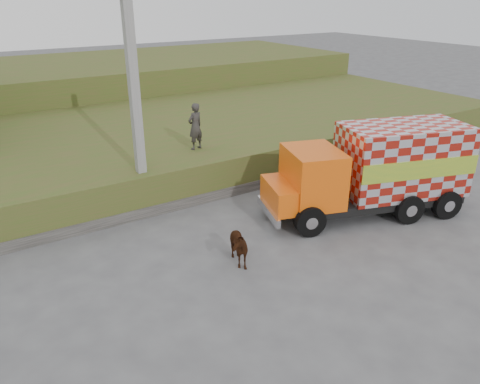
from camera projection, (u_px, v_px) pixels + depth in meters
ground at (236, 259)px, 13.81m from camera, size 120.00×120.00×0.00m
embankment at (119, 147)px, 21.26m from camera, size 40.00×12.00×1.50m
embankment_far at (56, 88)px, 30.26m from camera, size 40.00×12.00×3.00m
retaining_strip at (121, 216)px, 16.00m from camera, size 16.00×0.50×0.40m
utility_pole at (135, 98)px, 15.27m from camera, size 1.20×0.30×8.00m
cargo_truck at (377, 170)px, 16.13m from camera, size 7.36×4.23×3.13m
cow at (235, 246)px, 13.41m from camera, size 0.88×1.46×1.15m
pedestrian at (195, 126)px, 18.27m from camera, size 0.76×0.60×1.84m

